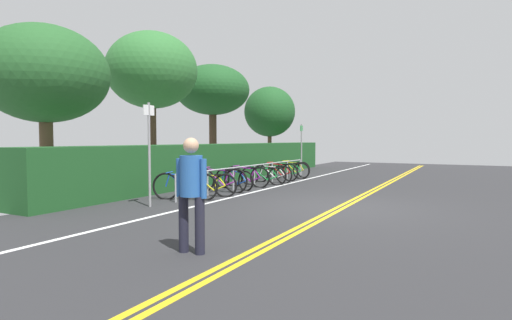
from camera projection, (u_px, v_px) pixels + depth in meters
ground_plane at (342, 208)px, 9.63m from camera, size 38.68×12.11×0.05m
centre_line_yellow_inner at (345, 207)px, 9.59m from camera, size 34.81×0.10×0.00m
centre_line_yellow_outer at (338, 207)px, 9.66m from camera, size 34.81×0.10×0.00m
bike_lane_stripe_white at (229, 198)px, 11.11m from camera, size 34.81×0.12×0.00m
bike_rack at (254, 170)px, 14.08m from camera, size 8.57×0.05×0.73m
bicycle_0 at (185, 186)px, 10.77m from camera, size 0.68×1.75×0.77m
bicycle_1 at (209, 185)px, 11.42m from camera, size 0.63×1.58×0.71m
bicycle_2 at (219, 180)px, 12.38m from camera, size 0.46×1.86×0.79m
bicycle_3 at (234, 179)px, 13.09m from camera, size 0.57×1.70×0.68m
bicycle_4 at (247, 177)px, 13.74m from camera, size 0.46×1.72×0.75m
bicycle_5 at (263, 176)px, 14.37m from camera, size 0.59×1.63×0.69m
bicycle_6 at (272, 174)px, 15.07m from camera, size 0.46×1.68×0.70m
bicycle_7 at (279, 171)px, 16.01m from camera, size 0.46×1.73×0.74m
bicycle_8 at (288, 170)px, 16.69m from camera, size 0.56×1.73×0.72m
bicycle_9 at (293, 169)px, 17.48m from camera, size 0.60×1.73×0.72m
pedestrian at (191, 187)px, 5.68m from camera, size 0.32×0.49×1.64m
sign_post_near at (149, 145)px, 9.59m from camera, size 0.36×0.06×2.48m
sign_post_far at (301, 145)px, 18.42m from camera, size 0.36×0.07×2.30m
hedge_backdrop at (227, 162)px, 16.37m from camera, size 17.52×1.24×1.44m
tree_near_left at (45, 75)px, 10.62m from camera, size 3.29×3.29×4.60m
tree_mid at (152, 71)px, 14.64m from camera, size 3.28×3.28×5.49m
tree_far_right at (213, 91)px, 18.84m from camera, size 3.44×3.44×5.08m
tree_extra at (270, 112)px, 22.36m from camera, size 2.82×2.82×4.53m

